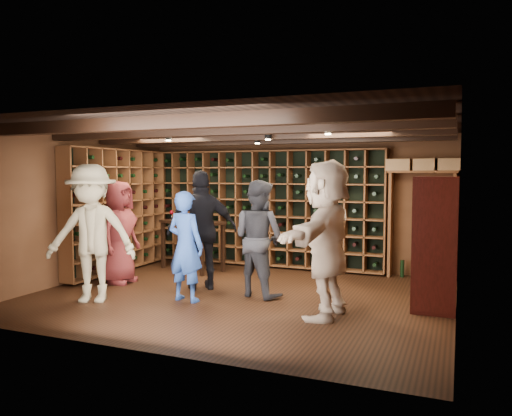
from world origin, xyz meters
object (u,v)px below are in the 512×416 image
at_px(guest_beige, 326,239).
at_px(tasting_table, 192,227).
at_px(guest_red_floral, 119,232).
at_px(guest_woman_black, 202,230).
at_px(display_cabinet, 434,247).
at_px(man_blue_shirt, 186,246).
at_px(guest_khaki, 91,233).
at_px(man_grey_suit, 258,238).

bearing_deg(guest_beige, tasting_table, -118.63).
bearing_deg(guest_red_floral, guest_woman_black, -87.83).
bearing_deg(display_cabinet, man_blue_shirt, -167.13).
distance_m(guest_khaki, tasting_table, 2.60).
distance_m(man_grey_suit, guest_beige, 1.39).
bearing_deg(guest_red_floral, man_blue_shirt, -113.32).
relative_size(guest_woman_black, guest_beige, 0.94).
relative_size(display_cabinet, man_grey_suit, 1.02).
bearing_deg(man_grey_suit, guest_woman_black, 14.76).
distance_m(guest_red_floral, tasting_table, 1.55).
distance_m(guest_khaki, guest_beige, 3.31).
bearing_deg(tasting_table, guest_red_floral, -90.55).
bearing_deg(tasting_table, guest_khaki, -72.88).
distance_m(man_blue_shirt, man_grey_suit, 1.09).
height_order(man_blue_shirt, guest_khaki, guest_khaki).
bearing_deg(display_cabinet, man_grey_suit, -178.23).
bearing_deg(guest_khaki, guest_woman_black, 28.20).
xyz_separation_m(man_grey_suit, guest_woman_black, (-0.97, 0.06, 0.07)).
bearing_deg(guest_khaki, tasting_table, 65.37).
bearing_deg(display_cabinet, guest_red_floral, -178.34).
distance_m(display_cabinet, man_blue_shirt, 3.39).
bearing_deg(man_blue_shirt, guest_woman_black, -72.55).
bearing_deg(tasting_table, man_blue_shirt, -42.20).
height_order(man_grey_suit, guest_beige, guest_beige).
relative_size(guest_woman_black, tasting_table, 1.36).
xyz_separation_m(man_grey_suit, tasting_table, (-1.91, 1.38, -0.04)).
xyz_separation_m(man_blue_shirt, guest_khaki, (-1.21, -0.53, 0.19)).
bearing_deg(guest_khaki, guest_beige, -12.04).
xyz_separation_m(man_blue_shirt, guest_beige, (2.05, -0.00, 0.21)).
height_order(man_blue_shirt, man_grey_suit, man_grey_suit).
bearing_deg(man_grey_suit, guest_beige, 168.61).
xyz_separation_m(display_cabinet, man_grey_suit, (-2.46, -0.08, 0.01)).
distance_m(display_cabinet, guest_khaki, 4.70).
relative_size(guest_red_floral, guest_khaki, 0.87).
relative_size(guest_red_floral, guest_beige, 0.85).
xyz_separation_m(guest_woman_black, guest_khaki, (-1.09, -1.27, 0.04)).
xyz_separation_m(man_grey_suit, guest_red_floral, (-2.46, -0.07, -0.01)).
height_order(man_grey_suit, guest_khaki, guest_khaki).
distance_m(guest_beige, tasting_table, 3.74).
relative_size(display_cabinet, tasting_table, 1.27).
relative_size(guest_khaki, tasting_table, 1.42).
distance_m(man_blue_shirt, guest_khaki, 1.34).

